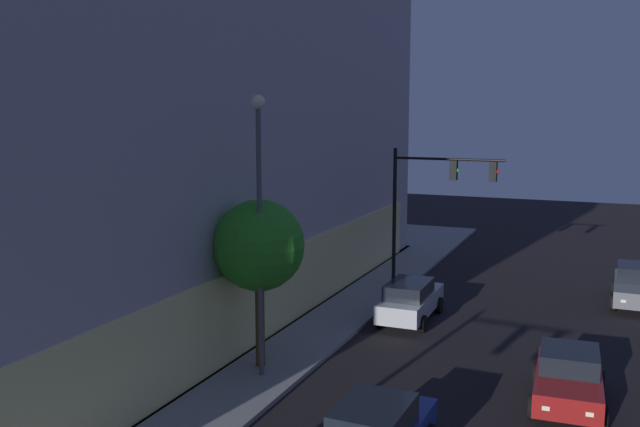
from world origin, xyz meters
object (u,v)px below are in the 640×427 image
at_px(sidewalk_tree, 259,246).
at_px(car_silver, 410,300).
at_px(street_lamp_sidewalk, 259,205).
at_px(car_red, 569,378).
at_px(traffic_light_far_corner, 434,191).
at_px(car_grey, 638,285).

height_order(sidewalk_tree, car_silver, sidewalk_tree).
height_order(street_lamp_sidewalk, car_red, street_lamp_sidewalk).
distance_m(traffic_light_far_corner, car_silver, 6.14).
xyz_separation_m(car_red, car_grey, (12.41, -2.19, 0.05)).
bearing_deg(sidewalk_tree, traffic_light_far_corner, -13.33).
height_order(traffic_light_far_corner, car_silver, traffic_light_far_corner).
relative_size(traffic_light_far_corner, car_silver, 1.44).
relative_size(car_red, car_grey, 0.89).
relative_size(traffic_light_far_corner, street_lamp_sidewalk, 0.75).
relative_size(street_lamp_sidewalk, car_silver, 1.92).
height_order(traffic_light_far_corner, sidewalk_tree, traffic_light_far_corner).
xyz_separation_m(car_silver, car_grey, (6.23, -8.68, 0.00)).
bearing_deg(car_grey, sidewalk_tree, 138.89).
distance_m(car_red, car_silver, 8.96).
bearing_deg(traffic_light_far_corner, street_lamp_sidewalk, 169.18).
bearing_deg(street_lamp_sidewalk, sidewalk_tree, 29.99).
height_order(car_silver, car_grey, car_grey).
xyz_separation_m(street_lamp_sidewalk, car_red, (1.78, -9.17, -4.82)).
distance_m(traffic_light_far_corner, street_lamp_sidewalk, 12.88).
bearing_deg(street_lamp_sidewalk, car_silver, -18.61).
distance_m(street_lamp_sidewalk, car_red, 10.51).
height_order(street_lamp_sidewalk, sidewalk_tree, street_lamp_sidewalk).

